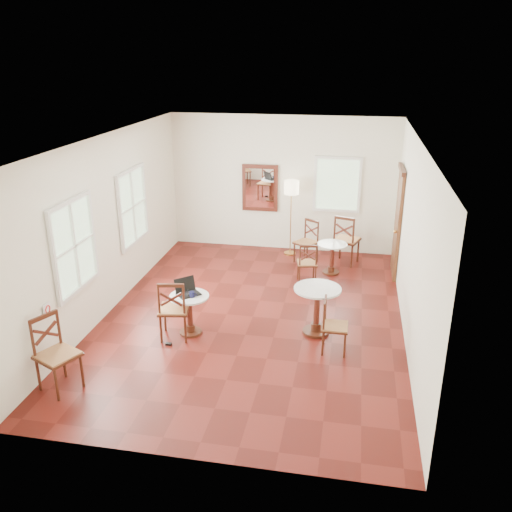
{
  "coord_description": "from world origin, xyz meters",
  "views": [
    {
      "loc": [
        1.56,
        -8.05,
        4.25
      ],
      "look_at": [
        0.0,
        0.3,
        1.0
      ],
      "focal_mm": 37.59,
      "sensor_mm": 36.0,
      "label": 1
    }
  ],
  "objects_px": {
    "cafe_table_near": "(190,310)",
    "chair_near_a": "(174,309)",
    "chair_mid_a": "(307,263)",
    "laptop": "(187,290)",
    "chair_near_b": "(56,354)",
    "floor_lamp": "(291,192)",
    "cafe_table_mid": "(317,305)",
    "mouse": "(188,295)",
    "chair_mid_b": "(333,326)",
    "water_glass": "(188,293)",
    "chair_back_a": "(346,240)",
    "power_adapter": "(169,344)",
    "chair_back_b": "(307,242)",
    "navy_mug": "(192,294)",
    "cafe_table_back": "(332,255)"
  },
  "relations": [
    {
      "from": "cafe_table_mid",
      "to": "chair_back_b",
      "type": "relative_size",
      "value": 0.86
    },
    {
      "from": "chair_mid_a",
      "to": "laptop",
      "type": "bearing_deg",
      "value": 41.94
    },
    {
      "from": "cafe_table_near",
      "to": "chair_near_b",
      "type": "distance_m",
      "value": 2.18
    },
    {
      "from": "navy_mug",
      "to": "floor_lamp",
      "type": "bearing_deg",
      "value": 75.0
    },
    {
      "from": "chair_back_a",
      "to": "navy_mug",
      "type": "distance_m",
      "value": 4.24
    },
    {
      "from": "chair_mid_b",
      "to": "navy_mug",
      "type": "relative_size",
      "value": 7.45
    },
    {
      "from": "mouse",
      "to": "navy_mug",
      "type": "height_order",
      "value": "navy_mug"
    },
    {
      "from": "laptop",
      "to": "mouse",
      "type": "relative_size",
      "value": 4.12
    },
    {
      "from": "chair_near_b",
      "to": "mouse",
      "type": "distance_m",
      "value": 2.17
    },
    {
      "from": "cafe_table_mid",
      "to": "mouse",
      "type": "xyz_separation_m",
      "value": [
        -1.98,
        -0.41,
        0.2
      ]
    },
    {
      "from": "cafe_table_near",
      "to": "chair_near_a",
      "type": "height_order",
      "value": "chair_near_a"
    },
    {
      "from": "chair_near_b",
      "to": "cafe_table_mid",
      "type": "bearing_deg",
      "value": -31.49
    },
    {
      "from": "cafe_table_mid",
      "to": "power_adapter",
      "type": "bearing_deg",
      "value": -159.67
    },
    {
      "from": "cafe_table_mid",
      "to": "chair_mid_a",
      "type": "relative_size",
      "value": 0.96
    },
    {
      "from": "chair_back_b",
      "to": "navy_mug",
      "type": "distance_m",
      "value": 3.81
    },
    {
      "from": "cafe_table_near",
      "to": "chair_back_b",
      "type": "relative_size",
      "value": 0.72
    },
    {
      "from": "chair_back_b",
      "to": "floor_lamp",
      "type": "distance_m",
      "value": 1.12
    },
    {
      "from": "chair_mid_a",
      "to": "floor_lamp",
      "type": "distance_m",
      "value": 1.9
    },
    {
      "from": "water_glass",
      "to": "power_adapter",
      "type": "distance_m",
      "value": 0.84
    },
    {
      "from": "cafe_table_mid",
      "to": "floor_lamp",
      "type": "height_order",
      "value": "floor_lamp"
    },
    {
      "from": "chair_back_a",
      "to": "cafe_table_near",
      "type": "bearing_deg",
      "value": 74.6
    },
    {
      "from": "chair_mid_a",
      "to": "floor_lamp",
      "type": "height_order",
      "value": "floor_lamp"
    },
    {
      "from": "cafe_table_near",
      "to": "cafe_table_back",
      "type": "distance_m",
      "value": 3.61
    },
    {
      "from": "chair_mid_a",
      "to": "floor_lamp",
      "type": "relative_size",
      "value": 0.5
    },
    {
      "from": "chair_mid_b",
      "to": "chair_back_b",
      "type": "relative_size",
      "value": 0.93
    },
    {
      "from": "power_adapter",
      "to": "cafe_table_near",
      "type": "bearing_deg",
      "value": 62.24
    },
    {
      "from": "chair_mid_a",
      "to": "chair_mid_b",
      "type": "relative_size",
      "value": 0.97
    },
    {
      "from": "chair_near_b",
      "to": "laptop",
      "type": "height_order",
      "value": "chair_near_b"
    },
    {
      "from": "mouse",
      "to": "navy_mug",
      "type": "bearing_deg",
      "value": -2.98
    },
    {
      "from": "cafe_table_near",
      "to": "water_glass",
      "type": "bearing_deg",
      "value": -112.69
    },
    {
      "from": "chair_back_b",
      "to": "navy_mug",
      "type": "xyz_separation_m",
      "value": [
        -1.46,
        -3.51,
        0.25
      ]
    },
    {
      "from": "chair_near_b",
      "to": "floor_lamp",
      "type": "xyz_separation_m",
      "value": [
        2.4,
        5.66,
        0.89
      ]
    },
    {
      "from": "laptop",
      "to": "mouse",
      "type": "bearing_deg",
      "value": -104.9
    },
    {
      "from": "chair_near_a",
      "to": "chair_near_b",
      "type": "height_order",
      "value": "chair_near_b"
    },
    {
      "from": "mouse",
      "to": "laptop",
      "type": "bearing_deg",
      "value": 132.67
    },
    {
      "from": "cafe_table_mid",
      "to": "chair_back_a",
      "type": "relative_size",
      "value": 0.73
    },
    {
      "from": "cafe_table_back",
      "to": "navy_mug",
      "type": "height_order",
      "value": "navy_mug"
    },
    {
      "from": "chair_mid_b",
      "to": "navy_mug",
      "type": "bearing_deg",
      "value": 87.76
    },
    {
      "from": "chair_back_b",
      "to": "chair_mid_b",
      "type": "bearing_deg",
      "value": -44.5
    },
    {
      "from": "mouse",
      "to": "power_adapter",
      "type": "bearing_deg",
      "value": -104.7
    },
    {
      "from": "cafe_table_near",
      "to": "laptop",
      "type": "height_order",
      "value": "laptop"
    },
    {
      "from": "mouse",
      "to": "water_glass",
      "type": "xyz_separation_m",
      "value": [
        -0.0,
        0.01,
        0.03
      ]
    },
    {
      "from": "power_adapter",
      "to": "cafe_table_back",
      "type": "bearing_deg",
      "value": 55.58
    },
    {
      "from": "chair_back_a",
      "to": "power_adapter",
      "type": "distance_m",
      "value": 4.75
    },
    {
      "from": "cafe_table_mid",
      "to": "chair_near_b",
      "type": "relative_size",
      "value": 0.76
    },
    {
      "from": "cafe_table_mid",
      "to": "mouse",
      "type": "relative_size",
      "value": 7.32
    },
    {
      "from": "cafe_table_near",
      "to": "floor_lamp",
      "type": "relative_size",
      "value": 0.4
    },
    {
      "from": "chair_back_b",
      "to": "navy_mug",
      "type": "bearing_deg",
      "value": -78.76
    },
    {
      "from": "cafe_table_near",
      "to": "chair_mid_a",
      "type": "xyz_separation_m",
      "value": [
        1.64,
        2.36,
        0.0
      ]
    },
    {
      "from": "chair_near_b",
      "to": "chair_back_b",
      "type": "distance_m",
      "value": 5.94
    }
  ]
}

